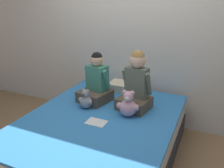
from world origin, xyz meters
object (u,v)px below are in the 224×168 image
Objects in this scene: child_on_left at (96,83)px; bed at (101,138)px; pillow_at_headboard at (127,87)px; sign_card at (96,122)px; child_on_right at (136,84)px; teddy_bear_held_by_right_child at (128,105)px; teddy_bear_held_by_left_child at (86,100)px.

bed is at bearing -45.42° from child_on_left.
sign_card is at bearing -89.15° from pillow_at_headboard.
child_on_right is 0.63m from sign_card.
teddy_bear_held_by_right_child reaches higher than bed.
child_on_right is at bearing -58.94° from pillow_at_headboard.
teddy_bear_held_by_left_child is 1.13× the size of sign_card.
child_on_right reaches higher than teddy_bear_held_by_left_child.
child_on_right is at bearing 12.00° from child_on_left.
child_on_left is 2.91× the size of sign_card.
bed is at bearing -90.00° from pillow_at_headboard.
teddy_bear_held_by_right_child is 0.59× the size of pillow_at_headboard.
bed is at bearing -16.61° from teddy_bear_held_by_left_child.
sign_card is at bearing -50.40° from child_on_left.
teddy_bear_held_by_right_child is at bearing -68.80° from pillow_at_headboard.
child_on_left is 2.59× the size of teddy_bear_held_by_left_child.
pillow_at_headboard is (0.00, 0.83, 0.32)m from bed.
child_on_right is at bearing 82.02° from teddy_bear_held_by_right_child.
teddy_bear_held_by_right_child is 0.39m from sign_card.
teddy_bear_held_by_left_child is (-0.01, -0.25, -0.13)m from child_on_left.
teddy_bear_held_by_left_child is 0.73m from pillow_at_headboard.
child_on_left is at bearing 148.72° from teddy_bear_held_by_right_child.
teddy_bear_held_by_right_child is 0.72m from pillow_at_headboard.
child_on_right is 2.88× the size of teddy_bear_held_by_left_child.
child_on_left is 0.28m from teddy_bear_held_by_left_child.
teddy_bear_held_by_left_child is 0.79× the size of teddy_bear_held_by_right_child.
child_on_right is at bearing 55.99° from bed.
bed is 0.29m from sign_card.
pillow_at_headboard is at bearing 104.29° from teddy_bear_held_by_right_child.
bed is at bearing -115.06° from child_on_right.
pillow_at_headboard is (-0.26, 0.44, -0.23)m from child_on_right.
bed is 3.95× the size of pillow_at_headboard.
teddy_bear_held_by_left_child is at bearing 136.58° from sign_card.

